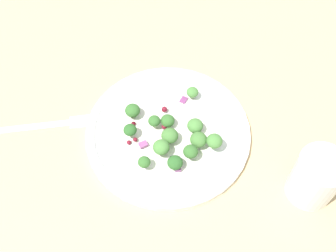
# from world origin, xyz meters

# --- Properties ---
(ground_plane) EXTENTS (1.80, 1.80, 0.02)m
(ground_plane) POSITION_xyz_m (0.00, 0.00, -0.01)
(ground_plane) COLOR tan
(plate) EXTENTS (0.27, 0.27, 0.02)m
(plate) POSITION_xyz_m (0.01, 0.03, 0.01)
(plate) COLOR white
(plate) RESTS_ON ground_plane
(dressing_pool) EXTENTS (0.16, 0.16, 0.00)m
(dressing_pool) POSITION_xyz_m (0.01, 0.03, 0.01)
(dressing_pool) COLOR white
(dressing_pool) RESTS_ON plate
(broccoli_floret_0) EXTENTS (0.03, 0.03, 0.03)m
(broccoli_floret_0) POSITION_xyz_m (-0.00, 0.07, 0.03)
(broccoli_floret_0) COLOR #8EB77A
(broccoli_floret_0) RESTS_ON plate
(broccoli_floret_1) EXTENTS (0.02, 0.02, 0.02)m
(broccoli_floret_1) POSITION_xyz_m (0.06, 0.07, 0.03)
(broccoli_floret_1) COLOR #9EC684
(broccoli_floret_1) RESTS_ON plate
(broccoli_floret_2) EXTENTS (0.03, 0.03, 0.03)m
(broccoli_floret_2) POSITION_xyz_m (-0.03, 0.01, 0.03)
(broccoli_floret_2) COLOR #9EC684
(broccoli_floret_2) RESTS_ON plate
(broccoli_floret_3) EXTENTS (0.03, 0.03, 0.03)m
(broccoli_floret_3) POSITION_xyz_m (-0.07, 0.02, 0.04)
(broccoli_floret_3) COLOR #8EB77A
(broccoli_floret_3) RESTS_ON plate
(broccoli_floret_4) EXTENTS (0.03, 0.03, 0.03)m
(broccoli_floret_4) POSITION_xyz_m (0.08, 0.03, 0.03)
(broccoli_floret_4) COLOR #8EB77A
(broccoli_floret_4) RESTS_ON plate
(broccoli_floret_5) EXTENTS (0.03, 0.03, 0.03)m
(broccoli_floret_5) POSITION_xyz_m (0.00, 0.05, 0.03)
(broccoli_floret_5) COLOR #ADD18E
(broccoli_floret_5) RESTS_ON plate
(broccoli_floret_6) EXTENTS (0.02, 0.02, 0.02)m
(broccoli_floret_6) POSITION_xyz_m (0.04, 0.03, 0.03)
(broccoli_floret_6) COLOR #9EC684
(broccoli_floret_6) RESTS_ON plate
(broccoli_floret_7) EXTENTS (0.02, 0.02, 0.02)m
(broccoli_floret_7) POSITION_xyz_m (-0.04, 0.06, 0.03)
(broccoli_floret_7) COLOR #8EB77A
(broccoli_floret_7) RESTS_ON plate
(broccoli_floret_8) EXTENTS (0.02, 0.02, 0.02)m
(broccoli_floret_8) POSITION_xyz_m (0.01, 0.11, 0.03)
(broccoli_floret_8) COLOR #9EC684
(broccoli_floret_8) RESTS_ON plate
(broccoli_floret_9) EXTENTS (0.02, 0.02, 0.02)m
(broccoli_floret_9) POSITION_xyz_m (0.02, 0.02, 0.03)
(broccoli_floret_9) COLOR #8EB77A
(broccoli_floret_9) RESTS_ON plate
(broccoli_floret_10) EXTENTS (0.02, 0.02, 0.02)m
(broccoli_floret_10) POSITION_xyz_m (-0.03, 0.08, 0.03)
(broccoli_floret_10) COLOR #8EB77A
(broccoli_floret_10) RESTS_ON plate
(broccoli_floret_11) EXTENTS (0.02, 0.02, 0.02)m
(broccoli_floret_11) POSITION_xyz_m (0.01, -0.05, 0.03)
(broccoli_floret_11) COLOR #ADD18E
(broccoli_floret_11) RESTS_ON plate
(broccoli_floret_12) EXTENTS (0.03, 0.03, 0.03)m
(broccoli_floret_12) POSITION_xyz_m (-0.04, 0.03, 0.03)
(broccoli_floret_12) COLOR #9EC684
(broccoli_floret_12) RESTS_ON plate
(cranberry_0) EXTENTS (0.01, 0.01, 0.01)m
(cranberry_0) POSITION_xyz_m (0.05, 0.07, 0.02)
(cranberry_0) COLOR maroon
(cranberry_0) RESTS_ON plate
(cranberry_1) EXTENTS (0.01, 0.01, 0.01)m
(cranberry_1) POSITION_xyz_m (0.07, 0.05, 0.02)
(cranberry_1) COLOR #4C0A14
(cranberry_1) RESTS_ON plate
(cranberry_2) EXTENTS (0.01, 0.01, 0.01)m
(cranberry_2) POSITION_xyz_m (0.05, 0.08, 0.02)
(cranberry_2) COLOR maroon
(cranberry_2) RESTS_ON plate
(cranberry_3) EXTENTS (0.01, 0.01, 0.01)m
(cranberry_3) POSITION_xyz_m (0.02, 0.03, 0.02)
(cranberry_3) COLOR maroon
(cranberry_3) RESTS_ON plate
(cranberry_4) EXTENTS (0.01, 0.01, 0.01)m
(cranberry_4) POSITION_xyz_m (0.04, -0.00, 0.02)
(cranberry_4) COLOR maroon
(cranberry_4) RESTS_ON plate
(cranberry_5) EXTENTS (0.01, 0.01, 0.01)m
(cranberry_5) POSITION_xyz_m (-0.02, 0.08, 0.02)
(cranberry_5) COLOR #4C0A14
(cranberry_5) RESTS_ON plate
(onion_bit_0) EXTENTS (0.01, 0.01, 0.00)m
(onion_bit_0) POSITION_xyz_m (0.02, -0.04, 0.02)
(onion_bit_0) COLOR #843D75
(onion_bit_0) RESTS_ON plate
(onion_bit_1) EXTENTS (0.02, 0.02, 0.00)m
(onion_bit_1) POSITION_xyz_m (0.03, 0.08, 0.02)
(onion_bit_1) COLOR #934C84
(onion_bit_1) RESTS_ON plate
(onion_bit_2) EXTENTS (0.01, 0.02, 0.01)m
(onion_bit_2) POSITION_xyz_m (-0.04, 0.08, 0.02)
(onion_bit_2) COLOR #934C84
(onion_bit_2) RESTS_ON plate
(fork) EXTENTS (0.16, 0.13, 0.01)m
(fork) POSITION_xyz_m (0.21, 0.12, 0.00)
(fork) COLOR silver
(fork) RESTS_ON ground_plane
(water_glass) EXTENTS (0.07, 0.07, 0.09)m
(water_glass) POSITION_xyz_m (-0.23, 0.01, 0.04)
(water_glass) COLOR silver
(water_glass) RESTS_ON ground_plane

